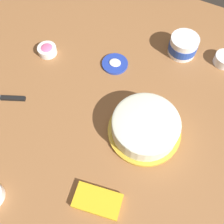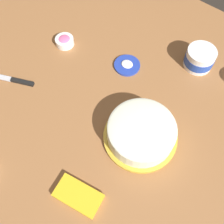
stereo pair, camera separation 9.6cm
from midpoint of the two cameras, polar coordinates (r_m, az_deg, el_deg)
name	(u,v)px [view 1 (the left image)]	position (r m, az deg, el deg)	size (l,w,h in m)	color
ground_plane	(96,109)	(1.01, -6.23, 0.48)	(1.54, 1.54, 0.00)	#936038
frosted_cake	(145,127)	(0.92, 4.20, -3.42)	(0.26, 0.26, 0.09)	gold
frosting_tub	(183,45)	(1.16, 12.71, 13.57)	(0.12, 0.12, 0.08)	white
frosting_tub_lid	(115,64)	(1.12, -1.84, 10.09)	(0.11, 0.11, 0.02)	#233DAD
spreading_knife	(1,98)	(1.13, -25.03, 2.56)	(0.22, 0.12, 0.01)	silver
sprinkle_bowl_pink	(47,50)	(1.20, -16.01, 12.51)	(0.08, 0.08, 0.04)	white
candy_box_lower	(98,201)	(0.88, -6.39, -18.67)	(0.15, 0.08, 0.02)	yellow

